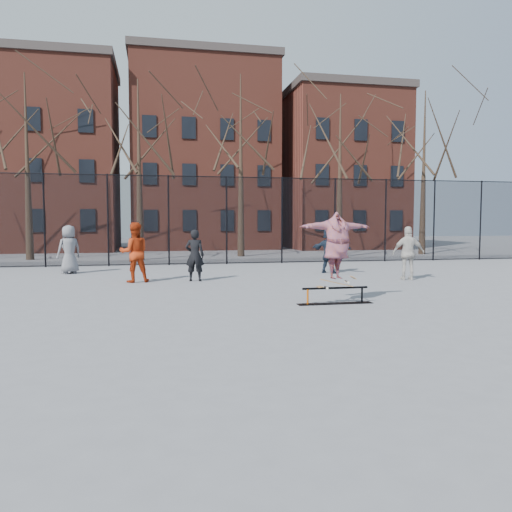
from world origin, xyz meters
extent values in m
plane|color=slate|center=(0.00, 0.00, 0.00)|extent=(100.00, 100.00, 0.00)
cube|color=black|center=(2.15, 1.58, 0.01)|extent=(1.84, 0.28, 0.01)
cylinder|color=orange|center=(1.47, 1.58, 0.19)|extent=(0.05, 0.05, 0.38)
cylinder|color=black|center=(2.83, 1.58, 0.19)|extent=(0.05, 0.05, 0.38)
cylinder|color=black|center=(2.15, 1.58, 0.38)|extent=(1.62, 0.05, 0.05)
imported|color=#443C97|center=(2.18, 1.58, 1.30)|extent=(2.02, 0.96, 1.58)
imported|color=slate|center=(-5.17, 10.05, 0.91)|extent=(1.06, 0.97, 1.81)
imported|color=black|center=(-0.75, 6.76, 0.85)|extent=(0.70, 0.54, 1.69)
imported|color=#A72D0E|center=(-2.67, 6.85, 0.96)|extent=(1.03, 0.85, 1.92)
imported|color=beige|center=(6.26, 5.67, 0.89)|extent=(1.13, 0.71, 1.79)
imported|color=#1B2737|center=(4.44, 8.29, 0.88)|extent=(1.46, 1.58, 1.76)
cylinder|color=black|center=(-6.60, 13.00, 2.00)|extent=(0.07, 0.07, 4.00)
cylinder|color=black|center=(-4.00, 13.00, 2.00)|extent=(0.07, 0.07, 4.00)
cylinder|color=black|center=(-1.40, 13.00, 2.00)|extent=(0.07, 0.07, 4.00)
cylinder|color=black|center=(1.20, 13.00, 2.00)|extent=(0.07, 0.07, 4.00)
cylinder|color=black|center=(3.80, 13.00, 2.00)|extent=(0.07, 0.07, 4.00)
cylinder|color=black|center=(6.40, 13.00, 2.00)|extent=(0.07, 0.07, 4.00)
cylinder|color=black|center=(9.00, 13.00, 2.00)|extent=(0.07, 0.07, 4.00)
cylinder|color=black|center=(11.60, 13.00, 2.00)|extent=(0.07, 0.07, 4.00)
cylinder|color=black|center=(14.20, 13.00, 2.00)|extent=(0.07, 0.07, 4.00)
cube|color=black|center=(0.00, 13.00, 2.00)|extent=(34.00, 0.01, 4.00)
cylinder|color=black|center=(0.00, 13.00, 3.96)|extent=(34.00, 0.04, 0.04)
cone|color=black|center=(-8.50, 17.80, 2.31)|extent=(0.40, 0.40, 4.62)
cone|color=black|center=(-3.00, 16.50, 2.31)|extent=(0.40, 0.40, 4.62)
cone|color=black|center=(2.50, 17.80, 2.31)|extent=(0.40, 0.40, 4.62)
cone|color=black|center=(8.00, 16.50, 2.31)|extent=(0.40, 0.40, 4.62)
cone|color=black|center=(13.50, 17.80, 2.31)|extent=(0.40, 0.40, 4.62)
cube|color=brown|center=(-9.00, 26.00, 6.00)|extent=(9.00, 7.00, 12.00)
cube|color=brown|center=(1.50, 26.00, 6.50)|extent=(10.00, 7.00, 13.00)
cube|color=brown|center=(11.50, 26.00, 5.50)|extent=(8.00, 7.00, 11.00)
camera|label=1|loc=(-2.03, -9.54, 1.96)|focal=35.00mm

